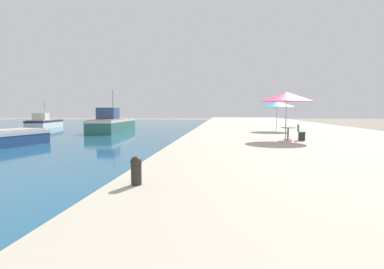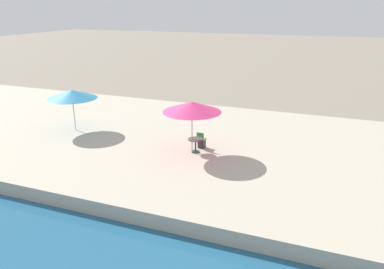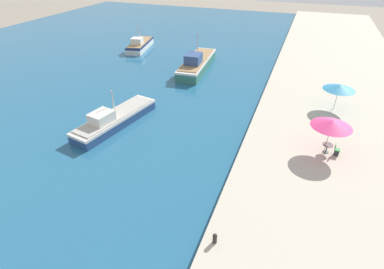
# 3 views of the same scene
# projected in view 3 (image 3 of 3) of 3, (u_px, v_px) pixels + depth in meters

# --- Properties ---
(water_basin) EXTENTS (56.00, 90.00, 0.04)m
(water_basin) POSITION_uv_depth(u_px,v_px,m) (92.00, 53.00, 47.37)
(water_basin) COLOR #235B7F
(water_basin) RESTS_ON ground_plane
(quay_promenade) EXTENTS (16.00, 90.00, 0.70)m
(quay_promenade) POSITION_uv_depth(u_px,v_px,m) (339.00, 82.00, 36.50)
(quay_promenade) COLOR #BCB29E
(quay_promenade) RESTS_ON ground_plane
(fishing_boat_near) EXTENTS (4.02, 9.49, 3.47)m
(fishing_boat_near) POSITION_uv_depth(u_px,v_px,m) (114.00, 119.00, 27.93)
(fishing_boat_near) COLOR navy
(fishing_boat_near) RESTS_ON water_basin
(fishing_boat_mid) EXTENTS (3.63, 11.16, 4.74)m
(fishing_boat_mid) POSITION_uv_depth(u_px,v_px,m) (197.00, 63.00, 40.41)
(fishing_boat_mid) COLOR #33705B
(fishing_boat_mid) RESTS_ON water_basin
(fishing_boat_far) EXTENTS (3.82, 7.91, 3.63)m
(fishing_boat_far) POSITION_uv_depth(u_px,v_px,m) (140.00, 44.00, 48.81)
(fishing_boat_far) COLOR silver
(fishing_boat_far) RESTS_ON water_basin
(cafe_umbrella_pink) EXTENTS (3.02, 3.02, 2.76)m
(cafe_umbrella_pink) POSITION_uv_depth(u_px,v_px,m) (332.00, 124.00, 22.26)
(cafe_umbrella_pink) COLOR #B7B7B7
(cafe_umbrella_pink) RESTS_ON quay_promenade
(cafe_umbrella_white) EXTENTS (2.99, 2.99, 2.53)m
(cafe_umbrella_white) POSITION_uv_depth(u_px,v_px,m) (340.00, 87.00, 28.56)
(cafe_umbrella_white) COLOR #B7B7B7
(cafe_umbrella_white) RESTS_ON quay_promenade
(cafe_table) EXTENTS (0.80, 0.80, 0.74)m
(cafe_table) POSITION_uv_depth(u_px,v_px,m) (327.00, 147.00, 23.15)
(cafe_table) COLOR #333338
(cafe_table) RESTS_ON quay_promenade
(cafe_chair_left) EXTENTS (0.47, 0.44, 0.91)m
(cafe_chair_left) POSITION_uv_depth(u_px,v_px,m) (337.00, 151.00, 22.99)
(cafe_chair_left) COLOR #2D2D33
(cafe_chair_left) RESTS_ON quay_promenade
(mooring_bollard) EXTENTS (0.26, 0.26, 0.65)m
(mooring_bollard) POSITION_uv_depth(u_px,v_px,m) (215.00, 238.00, 16.13)
(mooring_bollard) COLOR #2D2823
(mooring_bollard) RESTS_ON quay_promenade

